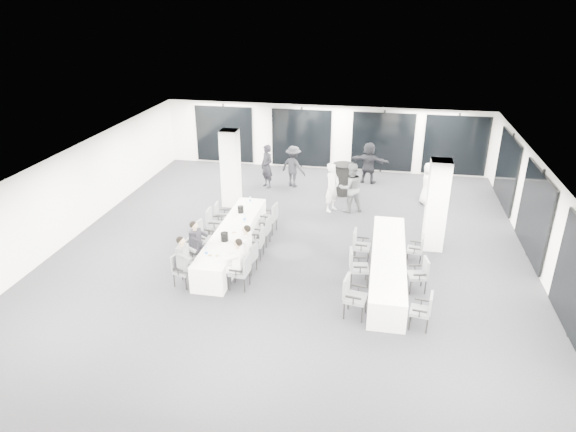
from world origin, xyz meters
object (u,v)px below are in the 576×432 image
Objects in this scene: banquet_table_side at (388,266)px; chair_main_right_fourth at (264,229)px; chair_main_left_second at (193,251)px; standing_guest_a at (332,184)px; standing_guest_d at (436,174)px; standing_guest_g at (267,164)px; chair_main_right_mid at (258,241)px; chair_side_right_near at (424,309)px; chair_main_right_near at (242,269)px; standing_guest_b at (351,184)px; chair_main_right_far at (271,216)px; banquet_table_main at (233,240)px; chair_main_left_fourth at (214,222)px; standing_guest_c at (293,164)px; chair_main_left_near at (181,268)px; chair_side_right_mid at (420,273)px; chair_main_right_second at (250,256)px; chair_main_left_mid at (202,236)px; ice_bucket_far at (241,209)px; chair_side_left_mid at (356,265)px; standing_guest_e at (428,181)px; standing_guest_f at (369,160)px; cocktail_table at (343,179)px; chair_side_left_far at (359,244)px; chair_side_right_far at (418,248)px; chair_main_left_far at (221,215)px; ice_bucket_near at (224,237)px.

chair_main_right_fourth is at bearing 159.71° from banquet_table_side.
chair_main_left_second is 0.45× the size of standing_guest_a.
standing_guest_g is at bearing -37.63° from standing_guest_d.
chair_side_right_near is at bearing -120.13° from chair_main_right_mid.
standing_guest_b is (2.39, 5.72, 0.45)m from chair_main_right_near.
chair_main_right_fourth is 0.91× the size of chair_main_right_far.
chair_side_right_near reaches higher than banquet_table_main.
standing_guest_c is at bearing 159.07° from chair_main_left_fourth.
chair_main_left_near is 6.31m from chair_side_right_mid.
chair_main_right_second is at bearing -172.18° from standing_guest_a.
chair_main_right_far is at bearing 150.70° from chair_main_left_mid.
standing_guest_a is (1.75, 3.07, 0.48)m from chair_main_right_fourth.
ice_bucket_far is (-5.50, 2.44, 0.33)m from chair_side_right_mid.
standing_guest_g is at bearing 40.58° from standing_guest_c.
chair_main_right_fourth reaches higher than banquet_table_main.
chair_side_left_mid reaches higher than chair_main_right_second.
chair_main_left_near is 10.71m from standing_guest_d.
standing_guest_e is (6.79, 6.13, 0.38)m from chair_main_left_second.
chair_main_right_fourth is (-3.76, 1.39, 0.14)m from banquet_table_side.
chair_side_left_mid is at bearing -16.92° from standing_guest_g.
standing_guest_a is 1.03× the size of standing_guest_f.
cocktail_table is 1.75m from standing_guest_f.
chair_side_left_far is (4.58, 2.20, 0.04)m from chair_main_left_near.
chair_main_right_near is 6.22m from standing_guest_b.
standing_guest_f is at bearing -176.59° from chair_side_left_far.
standing_guest_f is at bearing -22.09° from chair_main_right_mid.
chair_main_right_fourth is at bearing 0.22° from chair_main_right_mid.
chair_side_left_far is 1.10× the size of chair_side_right_far.
chair_main_right_mid is (1.66, -1.69, 0.01)m from chair_main_left_far.
cocktail_table reaches higher than banquet_table_main.
chair_main_right_fourth is 0.87m from chair_main_right_far.
standing_guest_e reaches higher than ice_bucket_far.
chair_side_right_far is 3.96× the size of ice_bucket_far.
chair_side_left_far is (2.92, -1.39, -0.02)m from chair_main_right_far.
chair_main_right_fourth is 4.95m from chair_side_right_mid.
ice_bucket_far is (-4.67, 1.97, 0.49)m from banquet_table_side.
standing_guest_c is (-2.96, 7.10, 0.37)m from chair_side_left_mid.
chair_main_right_second is at bearing -174.72° from chair_main_right_fourth.
chair_main_left_mid is at bearing 0.98° from standing_guest_d.
standing_guest_e is at bearing 0.44° from chair_side_right_far.
standing_guest_a is at bearing -98.35° from cocktail_table.
standing_guest_d is 0.91× the size of standing_guest_f.
chair_main_left_second is (-0.83, -1.13, 0.13)m from banquet_table_main.
chair_main_right_near is at bearing 114.99° from standing_guest_c.
banquet_table_main is 2.81× the size of standing_guest_e.
standing_guest_c reaches higher than chair_main_left_far.
chair_main_left_far is at bearing 109.53° from standing_guest_e.
banquet_table_side is at bearing 29.06° from chair_side_right_near.
standing_guest_f is at bearing 41.86° from standing_guest_e.
chair_main_right_second is at bearing -22.04° from ice_bucket_near.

